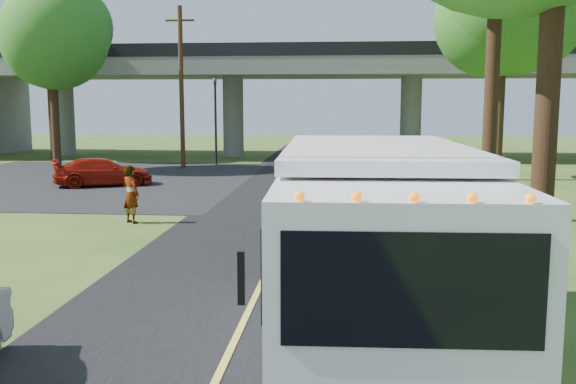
# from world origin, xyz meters

# --- Properties ---
(ground) EXTENTS (120.00, 120.00, 0.00)m
(ground) POSITION_xyz_m (0.00, 0.00, 0.00)
(ground) COLOR #324819
(ground) RESTS_ON ground
(road) EXTENTS (7.00, 90.00, 0.02)m
(road) POSITION_xyz_m (0.00, 10.00, 0.01)
(road) COLOR black
(road) RESTS_ON ground
(parking_lot) EXTENTS (16.00, 18.00, 0.01)m
(parking_lot) POSITION_xyz_m (-11.00, 18.00, 0.01)
(parking_lot) COLOR black
(parking_lot) RESTS_ON ground
(lane_line) EXTENTS (0.12, 90.00, 0.01)m
(lane_line) POSITION_xyz_m (0.00, 10.00, 0.03)
(lane_line) COLOR gold
(lane_line) RESTS_ON road
(overpass) EXTENTS (54.00, 10.00, 7.30)m
(overpass) POSITION_xyz_m (0.00, 32.00, 4.56)
(overpass) COLOR slate
(overpass) RESTS_ON ground
(traffic_signal) EXTENTS (0.18, 0.22, 5.20)m
(traffic_signal) POSITION_xyz_m (-6.00, 26.00, 3.20)
(traffic_signal) COLOR black
(traffic_signal) RESTS_ON ground
(utility_pole) EXTENTS (1.60, 0.26, 9.00)m
(utility_pole) POSITION_xyz_m (-7.50, 24.00, 4.59)
(utility_pole) COLOR #472D19
(utility_pole) RESTS_ON ground
(tree_right_far) EXTENTS (5.77, 5.67, 10.99)m
(tree_right_far) POSITION_xyz_m (9.21, 19.84, 8.30)
(tree_right_far) COLOR #382314
(tree_right_far) RESTS_ON ground
(tree_left_lot) EXTENTS (5.60, 5.50, 10.50)m
(tree_left_lot) POSITION_xyz_m (-13.79, 21.84, 7.90)
(tree_left_lot) COLOR #382314
(tree_left_lot) RESTS_ON ground
(tree_left_far) EXTENTS (5.26, 5.16, 9.89)m
(tree_left_far) POSITION_xyz_m (-16.79, 27.84, 7.45)
(tree_left_far) COLOR #382314
(tree_left_far) RESTS_ON ground
(step_van) EXTENTS (2.99, 7.54, 3.13)m
(step_van) POSITION_xyz_m (2.20, -2.51, 1.70)
(step_van) COLOR white
(step_van) RESTS_ON ground
(red_sedan) EXTENTS (4.66, 3.33, 1.25)m
(red_sedan) POSITION_xyz_m (-9.16, 16.17, 0.63)
(red_sedan) COLOR #941309
(red_sedan) RESTS_ON ground
(pedestrian) EXTENTS (0.79, 0.73, 1.82)m
(pedestrian) POSITION_xyz_m (-4.95, 7.62, 0.91)
(pedestrian) COLOR gray
(pedestrian) RESTS_ON ground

